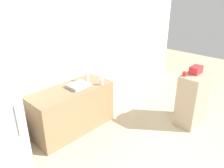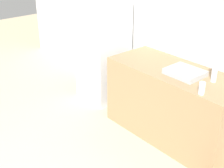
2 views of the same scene
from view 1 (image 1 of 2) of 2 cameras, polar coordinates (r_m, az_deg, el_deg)
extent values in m
cube|color=silver|center=(4.36, -13.52, 5.60)|extent=(8.00, 0.06, 2.60)
cylinder|color=#B7B7BC|center=(3.48, -23.52, -8.96)|extent=(0.02, 0.02, 0.51)
cube|color=#937551|center=(4.36, -10.27, -6.49)|extent=(1.62, 0.68, 0.88)
cube|color=#9EA3A8|center=(4.21, -8.77, -0.39)|extent=(0.38, 0.32, 0.06)
cylinder|color=silver|center=(4.40, -6.56, 2.36)|extent=(0.06, 0.06, 0.28)
cylinder|color=silver|center=(4.25, -2.75, 0.59)|extent=(0.06, 0.06, 0.12)
cube|color=tan|center=(4.74, 20.24, -3.77)|extent=(0.70, 0.41, 1.08)
cube|color=red|center=(4.56, 21.08, 3.46)|extent=(0.27, 0.17, 0.15)
cylinder|color=red|center=(4.36, 18.39, 2.51)|extent=(0.08, 0.08, 0.08)
camera|label=2|loc=(4.19, 38.39, 14.28)|focal=50.00mm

